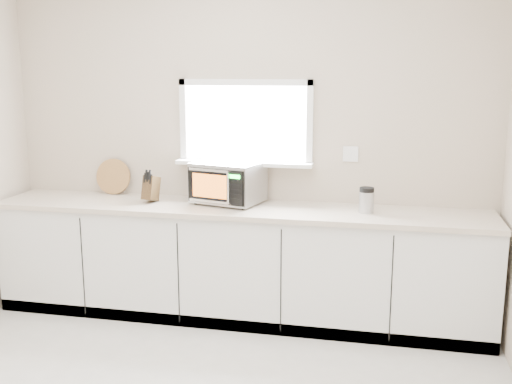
# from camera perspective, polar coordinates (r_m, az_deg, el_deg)

# --- Properties ---
(back_wall) EXTENTS (4.00, 0.17, 2.70)m
(back_wall) POSITION_cam_1_polar(r_m,az_deg,el_deg) (4.91, -0.95, 4.44)
(back_wall) COLOR #B6A590
(back_wall) RESTS_ON ground
(cabinets) EXTENTS (3.92, 0.60, 0.88)m
(cabinets) POSITION_cam_1_polar(r_m,az_deg,el_deg) (4.84, -1.72, -6.92)
(cabinets) COLOR silver
(cabinets) RESTS_ON ground
(countertop) EXTENTS (3.92, 0.64, 0.04)m
(countertop) POSITION_cam_1_polar(r_m,az_deg,el_deg) (4.70, -1.78, -1.63)
(countertop) COLOR beige
(countertop) RESTS_ON cabinets
(microwave) EXTENTS (0.60, 0.52, 0.33)m
(microwave) POSITION_cam_1_polar(r_m,az_deg,el_deg) (4.79, -2.69, 0.98)
(microwave) COLOR black
(microwave) RESTS_ON countertop
(knife_block) EXTENTS (0.11, 0.20, 0.27)m
(knife_block) POSITION_cam_1_polar(r_m,az_deg,el_deg) (4.91, -9.98, 0.40)
(knife_block) COLOR #443018
(knife_block) RESTS_ON countertop
(cutting_board) EXTENTS (0.31, 0.07, 0.31)m
(cutting_board) POSITION_cam_1_polar(r_m,az_deg,el_deg) (5.29, -13.44, 1.45)
(cutting_board) COLOR #AB7242
(cutting_board) RESTS_ON countertop
(coffee_grinder) EXTENTS (0.11, 0.11, 0.20)m
(coffee_grinder) POSITION_cam_1_polar(r_m,az_deg,el_deg) (4.56, 10.47, -0.74)
(coffee_grinder) COLOR #A9ABB0
(coffee_grinder) RESTS_ON countertop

